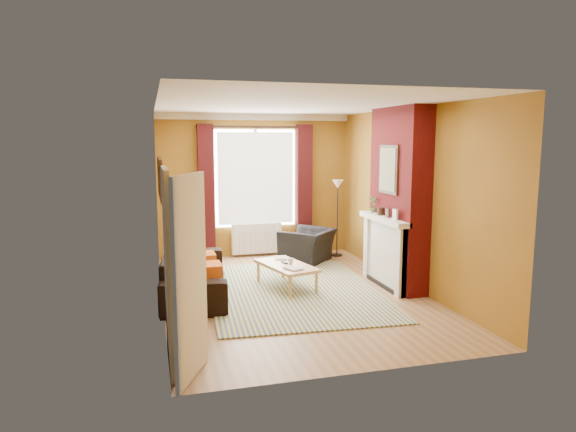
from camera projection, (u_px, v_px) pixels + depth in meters
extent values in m
plane|color=brown|center=(292.00, 293.00, 7.75)|extent=(5.50, 5.50, 0.00)
cube|color=#8B5F1A|center=(255.00, 186.00, 10.17)|extent=(3.80, 0.02, 2.80)
cube|color=#8B5F1A|center=(369.00, 235.00, 4.92)|extent=(3.80, 0.02, 2.80)
cube|color=#8B5F1A|center=(409.00, 198.00, 8.03)|extent=(0.02, 5.50, 2.80)
cube|color=#8B5F1A|center=(160.00, 206.00, 7.05)|extent=(0.02, 5.50, 2.80)
cube|color=silver|center=(293.00, 105.00, 7.34)|extent=(3.80, 5.50, 0.01)
cube|color=#4A0A0A|center=(399.00, 198.00, 7.99)|extent=(0.35, 1.40, 2.80)
cube|color=silver|center=(386.00, 252.00, 8.06)|extent=(0.12, 1.30, 1.10)
cube|color=silver|center=(384.00, 219.00, 7.97)|extent=(0.22, 1.40, 0.08)
cube|color=silver|center=(402.00, 263.00, 7.51)|extent=(0.16, 0.14, 1.04)
cube|color=silver|center=(370.00, 247.00, 8.62)|extent=(0.16, 0.14, 1.04)
cube|color=black|center=(387.00, 258.00, 8.09)|extent=(0.06, 0.80, 0.90)
cube|color=black|center=(386.00, 284.00, 8.14)|extent=(0.20, 1.00, 0.06)
cube|color=silver|center=(395.00, 215.00, 7.62)|extent=(0.03, 0.12, 0.16)
cube|color=black|center=(388.00, 213.00, 7.86)|extent=(0.03, 0.10, 0.14)
cylinder|color=black|center=(381.00, 211.00, 8.10)|extent=(0.10, 0.10, 0.12)
cube|color=black|center=(389.00, 169.00, 7.87)|extent=(0.03, 0.60, 0.75)
cube|color=#AB953A|center=(387.00, 169.00, 7.87)|extent=(0.01, 0.52, 0.66)
cube|color=silver|center=(255.00, 117.00, 9.93)|extent=(3.80, 0.08, 0.12)
cube|color=white|center=(255.00, 178.00, 10.12)|extent=(1.60, 0.04, 1.90)
cube|color=silver|center=(256.00, 178.00, 10.08)|extent=(1.50, 0.02, 1.80)
cube|color=silver|center=(256.00, 178.00, 10.10)|extent=(0.06, 0.04, 1.90)
cube|color=#3A0D10|center=(206.00, 190.00, 9.81)|extent=(0.30, 0.16, 2.50)
cube|color=#3A0D10|center=(304.00, 188.00, 10.32)|extent=(0.30, 0.16, 2.50)
cylinder|color=black|center=(256.00, 127.00, 9.89)|extent=(2.30, 0.05, 0.05)
cube|color=silver|center=(257.00, 239.00, 10.23)|extent=(1.00, 0.10, 0.60)
cube|color=silver|center=(235.00, 240.00, 10.05)|extent=(0.04, 0.03, 0.56)
cube|color=silver|center=(240.00, 240.00, 10.08)|extent=(0.04, 0.03, 0.56)
cube|color=silver|center=(246.00, 240.00, 10.11)|extent=(0.04, 0.03, 0.56)
cube|color=silver|center=(251.00, 239.00, 10.14)|extent=(0.04, 0.03, 0.56)
cube|color=silver|center=(257.00, 239.00, 10.17)|extent=(0.04, 0.03, 0.56)
cube|color=silver|center=(262.00, 239.00, 10.20)|extent=(0.04, 0.03, 0.56)
cube|color=silver|center=(268.00, 239.00, 10.23)|extent=(0.04, 0.03, 0.56)
cube|color=silver|center=(273.00, 238.00, 10.25)|extent=(0.04, 0.03, 0.56)
cube|color=silver|center=(278.00, 238.00, 10.28)|extent=(0.04, 0.03, 0.56)
cube|color=black|center=(161.00, 181.00, 6.91)|extent=(0.04, 0.44, 0.58)
cube|color=orange|center=(163.00, 181.00, 6.92)|extent=(0.01, 0.38, 0.52)
cube|color=black|center=(160.00, 178.00, 7.53)|extent=(0.04, 0.44, 0.58)
cube|color=#35A059|center=(162.00, 178.00, 7.54)|extent=(0.01, 0.38, 0.52)
cube|color=black|center=(159.00, 175.00, 8.16)|extent=(0.04, 0.44, 0.58)
cube|color=gold|center=(161.00, 175.00, 8.16)|extent=(0.01, 0.38, 0.52)
cube|color=silver|center=(168.00, 270.00, 5.16)|extent=(0.05, 0.94, 2.06)
cube|color=black|center=(170.00, 270.00, 5.17)|extent=(0.02, 0.80, 1.98)
cube|color=silver|center=(190.00, 278.00, 4.87)|extent=(0.37, 0.74, 1.98)
imported|color=#427B37|center=(373.00, 204.00, 8.38)|extent=(0.14, 0.10, 0.27)
cube|color=#BA4D0F|center=(209.00, 269.00, 7.13)|extent=(0.34, 0.40, 0.16)
cube|color=#BA4D0F|center=(204.00, 258.00, 7.80)|extent=(0.34, 0.40, 0.16)
cube|color=#304985|center=(293.00, 290.00, 7.88)|extent=(2.73, 3.63, 0.02)
imported|color=black|center=(195.00, 272.00, 7.69)|extent=(1.12, 2.36, 0.67)
imported|color=black|center=(308.00, 246.00, 9.73)|extent=(1.27, 1.27, 0.62)
cube|color=tan|center=(286.00, 266.00, 7.99)|extent=(0.85, 1.25, 0.05)
cylinder|color=tan|center=(290.00, 288.00, 7.47)|extent=(0.06, 0.06, 0.33)
cylinder|color=tan|center=(316.00, 283.00, 7.70)|extent=(0.06, 0.06, 0.33)
cylinder|color=tan|center=(258.00, 272.00, 8.35)|extent=(0.06, 0.06, 0.33)
cylinder|color=tan|center=(283.00, 269.00, 8.58)|extent=(0.06, 0.06, 0.33)
cylinder|color=olive|center=(302.00, 251.00, 9.72)|extent=(0.46, 0.46, 0.44)
cylinder|color=black|center=(337.00, 255.00, 10.28)|extent=(0.23, 0.23, 0.03)
cylinder|color=black|center=(337.00, 220.00, 10.18)|extent=(0.02, 0.02, 1.40)
cone|color=beige|center=(338.00, 184.00, 10.08)|extent=(0.23, 0.23, 0.17)
imported|color=#999999|center=(288.00, 269.00, 7.62)|extent=(0.30, 0.34, 0.03)
imported|color=#999999|center=(275.00, 258.00, 8.37)|extent=(0.24, 0.30, 0.02)
imported|color=#999999|center=(291.00, 261.00, 7.99)|extent=(0.12, 0.12, 0.09)
cube|color=#252527|center=(285.00, 262.00, 8.06)|extent=(0.08, 0.18, 0.02)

